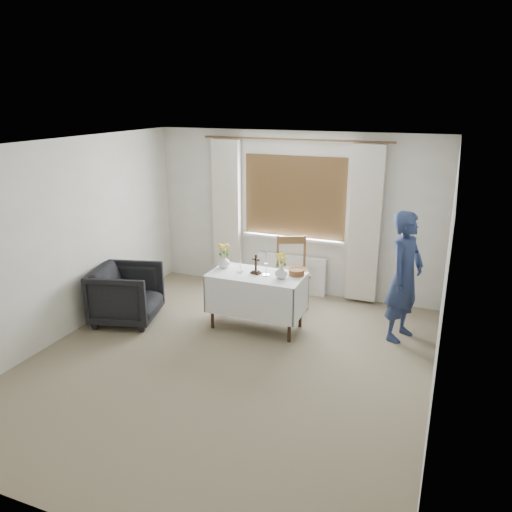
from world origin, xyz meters
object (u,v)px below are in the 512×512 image
(flower_vase_left, at_px, (224,262))
(wooden_cross, at_px, (256,264))
(armchair, at_px, (127,294))
(flower_vase_right, at_px, (281,272))
(wooden_chair, at_px, (292,273))
(person, at_px, (405,277))
(altar_table, at_px, (256,301))

(flower_vase_left, bearing_deg, wooden_cross, -8.08)
(armchair, relative_size, flower_vase_right, 5.03)
(wooden_cross, xyz_separation_m, flower_vase_right, (0.36, -0.04, -0.05))
(wooden_chair, distance_m, person, 1.72)
(armchair, bearing_deg, wooden_cross, -89.80)
(wooden_cross, bearing_deg, wooden_chair, 92.17)
(armchair, height_order, wooden_cross, wooden_cross)
(altar_table, xyz_separation_m, flower_vase_right, (0.35, -0.03, 0.47))
(person, height_order, flower_vase_right, person)
(wooden_chair, bearing_deg, flower_vase_left, -154.81)
(wooden_chair, xyz_separation_m, armchair, (-1.94, -1.37, -0.12))
(wooden_chair, height_order, flower_vase_right, wooden_chair)
(altar_table, relative_size, wooden_cross, 4.74)
(armchair, bearing_deg, wooden_chair, -69.90)
(altar_table, bearing_deg, flower_vase_right, -4.30)
(wooden_chair, relative_size, flower_vase_left, 5.93)
(flower_vase_left, xyz_separation_m, flower_vase_right, (0.85, -0.11, -0.00))
(wooden_cross, bearing_deg, armchair, -148.81)
(altar_table, height_order, flower_vase_left, flower_vase_left)
(armchair, xyz_separation_m, person, (3.56, 0.88, 0.44))
(altar_table, relative_size, wooden_chair, 1.22)
(armchair, distance_m, flower_vase_left, 1.42)
(altar_table, distance_m, flower_vase_left, 0.69)
(wooden_chair, height_order, flower_vase_left, wooden_chair)
(altar_table, distance_m, flower_vase_right, 0.58)
(wooden_chair, relative_size, wooden_cross, 3.89)
(wooden_chair, height_order, wooden_cross, wooden_cross)
(wooden_chair, relative_size, person, 0.61)
(armchair, height_order, flower_vase_left, flower_vase_left)
(armchair, distance_m, flower_vase_right, 2.18)
(flower_vase_left, relative_size, flower_vase_right, 1.01)
(wooden_chair, height_order, armchair, wooden_chair)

